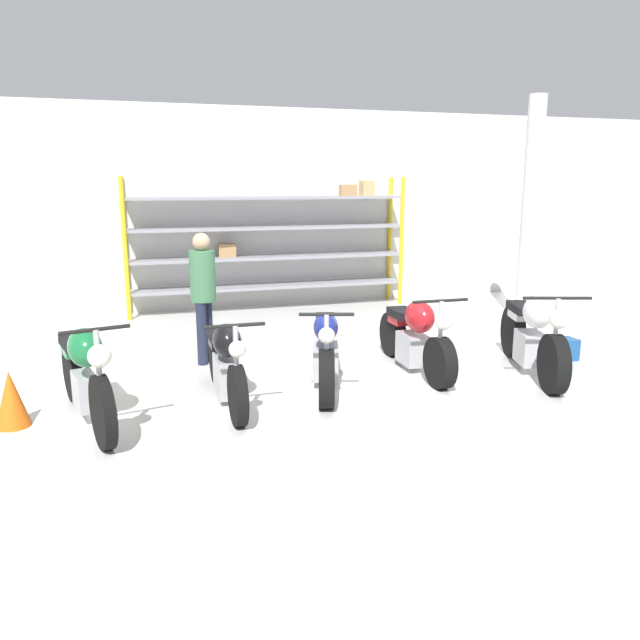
{
  "coord_description": "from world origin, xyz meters",
  "views": [
    {
      "loc": [
        -2.12,
        -6.38,
        2.26
      ],
      "look_at": [
        0.0,
        0.4,
        0.7
      ],
      "focal_mm": 35.0,
      "sensor_mm": 36.0,
      "label": 1
    }
  ],
  "objects_px": {
    "toolbox": "(560,349)",
    "motorcycle_blue": "(326,350)",
    "motorcycle_green": "(85,372)",
    "traffic_cone": "(11,399)",
    "motorcycle_white": "(532,335)",
    "motorcycle_red": "(415,336)",
    "person_browsing": "(203,288)",
    "shelving_rack": "(272,240)",
    "motorcycle_black": "(226,363)"
  },
  "relations": [
    {
      "from": "motorcycle_blue",
      "to": "motorcycle_white",
      "type": "height_order",
      "value": "motorcycle_white"
    },
    {
      "from": "motorcycle_black",
      "to": "toolbox",
      "type": "relative_size",
      "value": 4.49
    },
    {
      "from": "motorcycle_blue",
      "to": "motorcycle_red",
      "type": "relative_size",
      "value": 0.99
    },
    {
      "from": "traffic_cone",
      "to": "person_browsing",
      "type": "bearing_deg",
      "value": 38.86
    },
    {
      "from": "motorcycle_green",
      "to": "motorcycle_red",
      "type": "distance_m",
      "value": 3.8
    },
    {
      "from": "motorcycle_green",
      "to": "motorcycle_black",
      "type": "relative_size",
      "value": 1.04
    },
    {
      "from": "motorcycle_black",
      "to": "motorcycle_blue",
      "type": "relative_size",
      "value": 1.0
    },
    {
      "from": "motorcycle_green",
      "to": "motorcycle_white",
      "type": "height_order",
      "value": "motorcycle_white"
    },
    {
      "from": "motorcycle_black",
      "to": "motorcycle_green",
      "type": "bearing_deg",
      "value": -82.06
    },
    {
      "from": "person_browsing",
      "to": "motorcycle_black",
      "type": "bearing_deg",
      "value": 122.78
    },
    {
      "from": "motorcycle_blue",
      "to": "motorcycle_white",
      "type": "relative_size",
      "value": 0.93
    },
    {
      "from": "motorcycle_green",
      "to": "motorcycle_blue",
      "type": "bearing_deg",
      "value": 84.98
    },
    {
      "from": "motorcycle_white",
      "to": "toolbox",
      "type": "relative_size",
      "value": 4.82
    },
    {
      "from": "toolbox",
      "to": "motorcycle_green",
      "type": "bearing_deg",
      "value": -175.17
    },
    {
      "from": "shelving_rack",
      "to": "motorcycle_green",
      "type": "bearing_deg",
      "value": -120.93
    },
    {
      "from": "motorcycle_red",
      "to": "shelving_rack",
      "type": "bearing_deg",
      "value": -168.36
    },
    {
      "from": "person_browsing",
      "to": "shelving_rack",
      "type": "bearing_deg",
      "value": -85.04
    },
    {
      "from": "motorcycle_black",
      "to": "traffic_cone",
      "type": "bearing_deg",
      "value": -87.79
    },
    {
      "from": "shelving_rack",
      "to": "person_browsing",
      "type": "distance_m",
      "value": 3.65
    },
    {
      "from": "toolbox",
      "to": "person_browsing",
      "type": "bearing_deg",
      "value": 164.21
    },
    {
      "from": "motorcycle_green",
      "to": "motorcycle_blue",
      "type": "relative_size",
      "value": 1.04
    },
    {
      "from": "motorcycle_white",
      "to": "traffic_cone",
      "type": "bearing_deg",
      "value": -72.11
    },
    {
      "from": "motorcycle_green",
      "to": "motorcycle_blue",
      "type": "distance_m",
      "value": 2.56
    },
    {
      "from": "shelving_rack",
      "to": "motorcycle_white",
      "type": "distance_m",
      "value": 5.36
    },
    {
      "from": "person_browsing",
      "to": "motorcycle_white",
      "type": "bearing_deg",
      "value": -171.88
    },
    {
      "from": "motorcycle_blue",
      "to": "traffic_cone",
      "type": "xyz_separation_m",
      "value": [
        -3.21,
        -0.28,
        -0.14
      ]
    },
    {
      "from": "shelving_rack",
      "to": "motorcycle_red",
      "type": "height_order",
      "value": "shelving_rack"
    },
    {
      "from": "person_browsing",
      "to": "toolbox",
      "type": "height_order",
      "value": "person_browsing"
    },
    {
      "from": "person_browsing",
      "to": "toolbox",
      "type": "xyz_separation_m",
      "value": [
        4.43,
        -1.25,
        -0.84
      ]
    },
    {
      "from": "shelving_rack",
      "to": "motorcycle_white",
      "type": "height_order",
      "value": "shelving_rack"
    },
    {
      "from": "motorcycle_blue",
      "to": "traffic_cone",
      "type": "distance_m",
      "value": 3.22
    },
    {
      "from": "motorcycle_red",
      "to": "person_browsing",
      "type": "relative_size",
      "value": 1.2
    },
    {
      "from": "motorcycle_red",
      "to": "toolbox",
      "type": "xyz_separation_m",
      "value": [
        2.02,
        -0.12,
        -0.3
      ]
    },
    {
      "from": "person_browsing",
      "to": "motorcycle_blue",
      "type": "bearing_deg",
      "value": 163.07
    },
    {
      "from": "motorcycle_green",
      "to": "motorcycle_white",
      "type": "bearing_deg",
      "value": 77.49
    },
    {
      "from": "shelving_rack",
      "to": "motorcycle_white",
      "type": "relative_size",
      "value": 2.39
    },
    {
      "from": "motorcycle_green",
      "to": "toolbox",
      "type": "xyz_separation_m",
      "value": [
        5.78,
        0.49,
        -0.36
      ]
    },
    {
      "from": "shelving_rack",
      "to": "motorcycle_blue",
      "type": "xyz_separation_m",
      "value": [
        -0.46,
        -4.6,
        -0.84
      ]
    },
    {
      "from": "motorcycle_red",
      "to": "toolbox",
      "type": "bearing_deg",
      "value": 88.27
    },
    {
      "from": "motorcycle_red",
      "to": "person_browsing",
      "type": "xyz_separation_m",
      "value": [
        -2.41,
        1.13,
        0.54
      ]
    },
    {
      "from": "motorcycle_green",
      "to": "traffic_cone",
      "type": "bearing_deg",
      "value": -113.01
    },
    {
      "from": "motorcycle_green",
      "to": "motorcycle_black",
      "type": "bearing_deg",
      "value": 84.28
    },
    {
      "from": "motorcycle_green",
      "to": "motorcycle_red",
      "type": "bearing_deg",
      "value": 85.53
    },
    {
      "from": "shelving_rack",
      "to": "motorcycle_white",
      "type": "xyz_separation_m",
      "value": [
        2.07,
        -4.88,
        -0.78
      ]
    },
    {
      "from": "shelving_rack",
      "to": "toolbox",
      "type": "distance_m",
      "value": 5.41
    },
    {
      "from": "shelving_rack",
      "to": "traffic_cone",
      "type": "distance_m",
      "value": 6.18
    },
    {
      "from": "person_browsing",
      "to": "traffic_cone",
      "type": "relative_size",
      "value": 3.02
    },
    {
      "from": "toolbox",
      "to": "motorcycle_blue",
      "type": "bearing_deg",
      "value": -178.24
    },
    {
      "from": "toolbox",
      "to": "shelving_rack",
      "type": "bearing_deg",
      "value": 121.74
    },
    {
      "from": "motorcycle_blue",
      "to": "toolbox",
      "type": "xyz_separation_m",
      "value": [
        3.25,
        0.1,
        -0.27
      ]
    }
  ]
}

